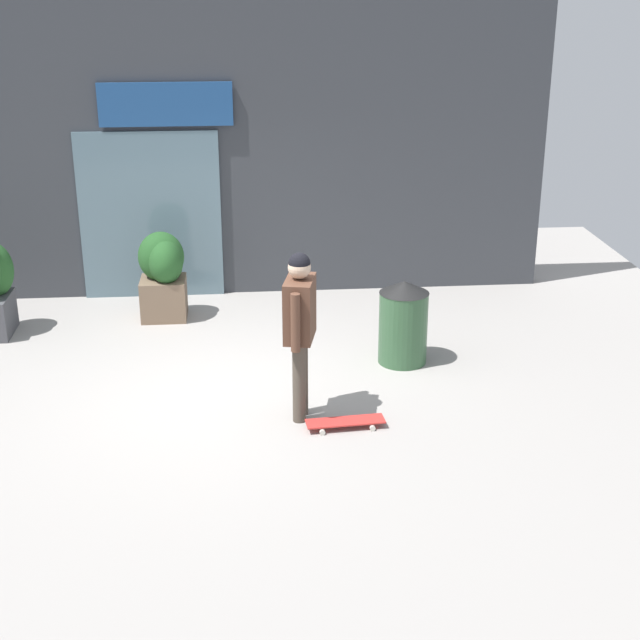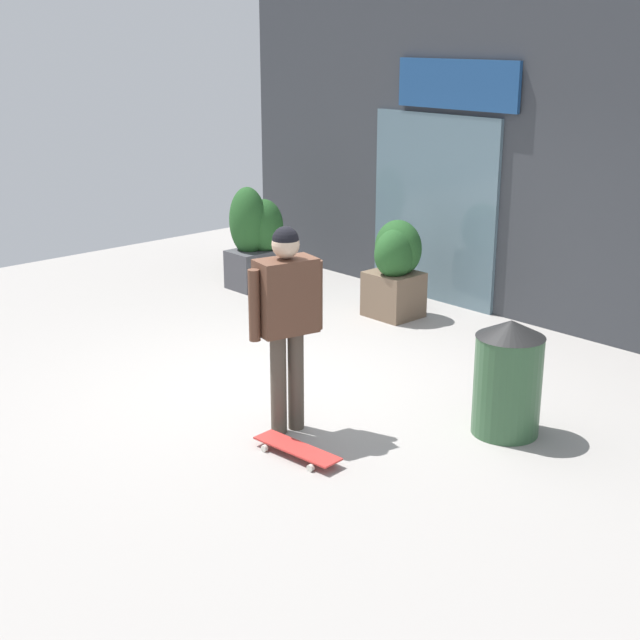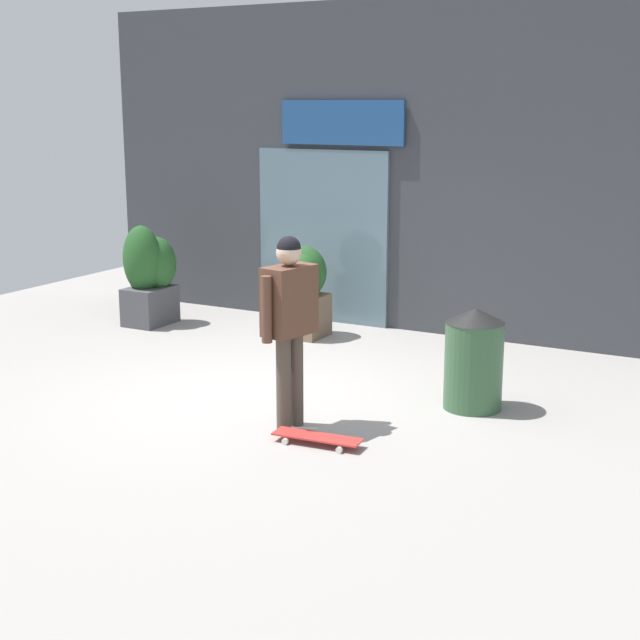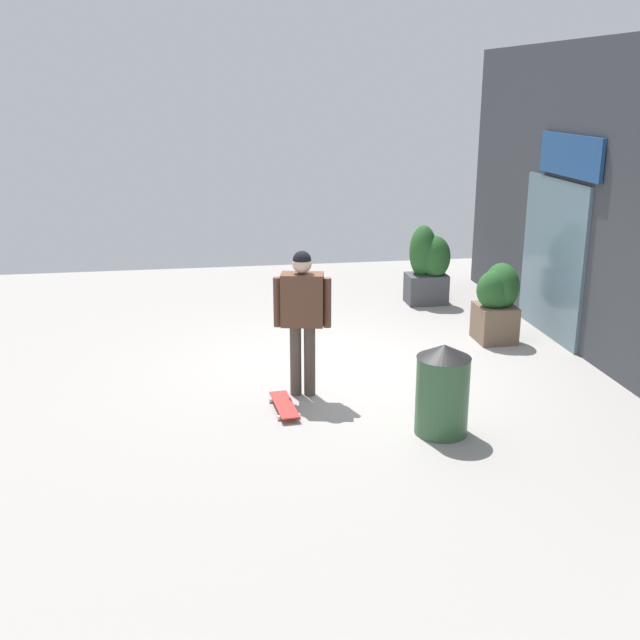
# 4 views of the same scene
# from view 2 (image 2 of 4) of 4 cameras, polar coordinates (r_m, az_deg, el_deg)

# --- Properties ---
(ground_plane) EXTENTS (12.00, 12.00, 0.00)m
(ground_plane) POSITION_cam_2_polar(r_m,az_deg,el_deg) (8.33, -1.67, -4.15)
(ground_plane) COLOR #9E9993
(building_facade) EXTENTS (8.47, 0.31, 4.00)m
(building_facade) POSITION_cam_2_polar(r_m,az_deg,el_deg) (10.23, 12.16, 11.04)
(building_facade) COLOR #383A3F
(building_facade) RESTS_ON ground_plane
(skateboarder) EXTENTS (0.35, 0.64, 1.69)m
(skateboarder) POSITION_cam_2_polar(r_m,az_deg,el_deg) (7.07, -2.14, 0.77)
(skateboarder) COLOR #4C4238
(skateboarder) RESTS_ON ground_plane
(skateboard) EXTENTS (0.78, 0.29, 0.08)m
(skateboard) POSITION_cam_2_polar(r_m,az_deg,el_deg) (6.98, -1.46, -8.14)
(skateboard) COLOR red
(skateboard) RESTS_ON ground_plane
(planter_box_left) EXTENTS (0.60, 0.68, 1.28)m
(planter_box_left) POSITION_cam_2_polar(r_m,az_deg,el_deg) (11.39, -4.11, 5.26)
(planter_box_left) COLOR #47474C
(planter_box_left) RESTS_ON ground_plane
(planter_box_right) EXTENTS (0.57, 0.61, 1.10)m
(planter_box_right) POSITION_cam_2_polar(r_m,az_deg,el_deg) (10.20, 4.82, 3.48)
(planter_box_right) COLOR brown
(planter_box_right) RESTS_ON ground_plane
(trash_bin) EXTENTS (0.55, 0.55, 0.96)m
(trash_bin) POSITION_cam_2_polar(r_m,az_deg,el_deg) (7.36, 11.78, -3.55)
(trash_bin) COLOR #335938
(trash_bin) RESTS_ON ground_plane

